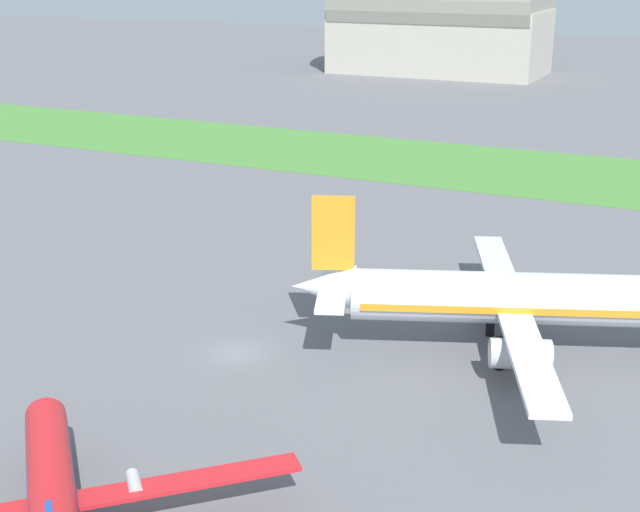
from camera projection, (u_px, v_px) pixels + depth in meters
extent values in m
plane|color=slate|center=(237.00, 353.00, 65.17)|extent=(600.00, 600.00, 0.00)
cube|color=#478438|center=(482.00, 167.00, 122.84)|extent=(360.00, 28.00, 0.08)
cylinder|color=red|center=(51.00, 493.00, 43.41)|extent=(12.92, 13.44, 2.27)
cone|color=black|center=(45.00, 408.00, 51.59)|extent=(3.18, 3.18, 2.23)
cube|color=#19479E|center=(52.00, 496.00, 43.46)|extent=(12.33, 12.82, 0.32)
cube|color=red|center=(180.00, 482.00, 44.99)|extent=(10.17, 9.77, 0.23)
cylinder|color=#B7BABF|center=(134.00, 484.00, 44.89)|extent=(1.78, 1.82, 0.73)
cylinder|color=black|center=(50.00, 457.00, 50.17)|extent=(0.41, 0.41, 1.59)
cylinder|color=silver|center=(522.00, 298.00, 64.00)|extent=(24.32, 12.34, 3.76)
cone|color=silver|center=(324.00, 287.00, 64.84)|extent=(5.68, 4.88, 3.38)
cube|color=orange|center=(521.00, 302.00, 64.09)|extent=(23.07, 11.92, 0.53)
cube|color=silver|center=(498.00, 269.00, 72.01)|extent=(8.12, 16.17, 0.38)
cube|color=silver|center=(528.00, 354.00, 56.51)|extent=(8.12, 16.17, 0.38)
cylinder|color=#B7BABF|center=(501.00, 297.00, 69.65)|extent=(4.57, 3.40, 2.07)
cylinder|color=#B7BABF|center=(520.00, 354.00, 59.73)|extent=(4.57, 3.40, 2.07)
cube|color=orange|center=(333.00, 233.00, 63.47)|extent=(3.03, 1.53, 5.47)
cube|color=silver|center=(335.00, 277.00, 67.08)|extent=(3.63, 5.20, 0.30)
cube|color=silver|center=(331.00, 300.00, 62.56)|extent=(3.63, 5.20, 0.30)
cylinder|color=black|center=(491.00, 321.00, 67.89)|extent=(0.68, 0.68, 2.39)
cylinder|color=black|center=(500.00, 353.00, 62.31)|extent=(0.68, 0.68, 2.39)
cube|color=#B2AD9E|center=(440.00, 41.00, 220.69)|extent=(51.15, 26.06, 15.64)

